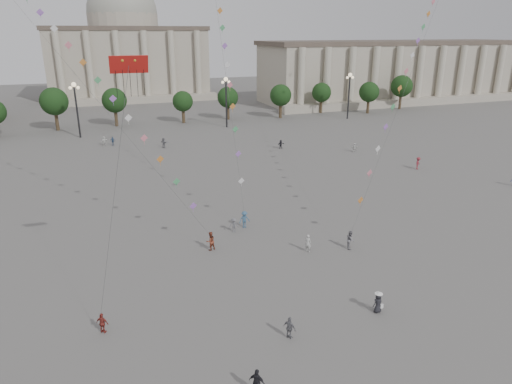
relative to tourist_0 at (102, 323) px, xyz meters
name	(u,v)px	position (x,y,z in m)	size (l,w,h in m)	color
ground	(303,324)	(13.40, -3.84, -0.77)	(360.00, 360.00, 0.00)	#504E4C
hall_east	(395,71)	(88.40, 90.05, 7.66)	(84.00, 26.22, 17.20)	#A8A08D
hall_central	(126,50)	(13.40, 125.38, 13.47)	(48.30, 34.30, 35.50)	#A8A08D
tree_row	(150,101)	(13.40, 74.16, 4.63)	(137.12, 5.12, 8.00)	#3A2C1D
lamp_post_mid_west	(76,100)	(-1.60, 66.16, 6.59)	(2.00, 0.90, 10.65)	#262628
lamp_post_mid_east	(226,93)	(28.40, 66.16, 6.59)	(2.00, 0.90, 10.65)	#262628
lamp_post_far_east	(349,87)	(58.40, 66.16, 6.59)	(2.00, 0.90, 10.65)	#262628
person_crowd_0	(113,141)	(4.02, 57.11, 0.04)	(0.95, 0.40, 1.62)	#344F76
person_crowd_4	(104,141)	(2.58, 57.31, 0.11)	(1.62, 0.52, 1.75)	white
person_crowd_6	(234,225)	(13.50, 13.00, 0.01)	(1.00, 0.58, 1.55)	slate
person_crowd_7	(354,147)	(43.06, 37.90, 0.01)	(1.44, 0.46, 1.55)	silver
person_crowd_8	(418,163)	(46.46, 25.44, 0.16)	(1.20, 0.69, 1.86)	maroon
person_crowd_9	(281,144)	(31.99, 44.44, 0.00)	(1.42, 0.45, 1.54)	black
person_crowd_12	(164,143)	(12.51, 52.08, 0.14)	(1.67, 0.53, 1.80)	slate
person_crowd_13	(308,243)	(18.73, 6.35, 0.11)	(0.64, 0.42, 1.75)	#ADAEAA
tourist_0	(102,323)	(0.00, 0.00, 0.00)	(0.90, 0.37, 1.53)	maroon
tourist_1	(257,382)	(8.05, -8.96, 0.09)	(1.00, 0.42, 1.71)	black
tourist_3	(290,328)	(11.87, -4.91, 0.04)	(0.95, 0.39, 1.62)	slate
kite_flyer_0	(210,241)	(10.19, 9.82, 0.16)	(0.89, 0.70, 1.84)	brown
kite_flyer_1	(245,219)	(14.90, 13.72, 0.16)	(1.19, 0.68, 1.84)	#355878
kite_flyer_2	(350,240)	(22.85, 5.60, 0.14)	(0.88, 0.69, 1.81)	slate
hat_person	(378,302)	(19.23, -4.35, 0.08)	(0.86, 0.64, 1.69)	black
dragon_kite	(130,79)	(3.25, -0.28, 16.29)	(2.76, 0.55, 16.96)	#AE1612
kite_train_east	(435,2)	(45.92, 25.42, 22.67)	(43.35, 36.86, 70.66)	#3F3F3F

